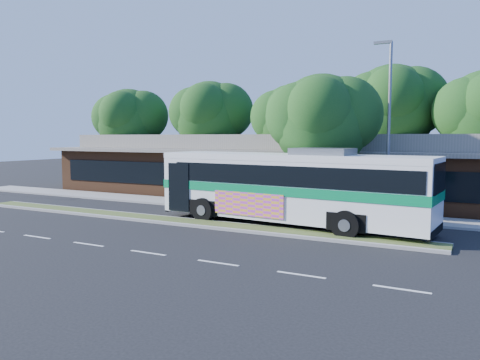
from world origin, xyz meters
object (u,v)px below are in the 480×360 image
(lamp_post, at_px, (388,125))
(sedan, at_px, (133,183))
(transit_bus, at_px, (291,183))
(sidewalk_tree, at_px, (329,120))

(lamp_post, height_order, sedan, lamp_post)
(sedan, bearing_deg, lamp_post, -92.16)
(lamp_post, bearing_deg, transit_bus, -136.64)
(lamp_post, xyz_separation_m, sedan, (-19.87, 3.82, -4.23))
(transit_bus, height_order, sidewalk_tree, sidewalk_tree)
(lamp_post, distance_m, sidewalk_tree, 3.22)
(sedan, bearing_deg, sidewalk_tree, -93.11)
(sedan, bearing_deg, transit_bus, -106.11)
(lamp_post, xyz_separation_m, transit_bus, (-3.82, -3.61, -2.80))
(transit_bus, distance_m, sedan, 17.74)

